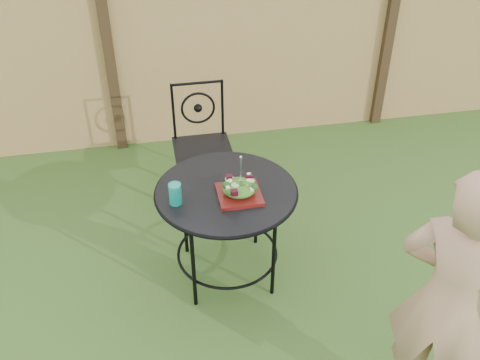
# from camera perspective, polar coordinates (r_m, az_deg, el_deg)

# --- Properties ---
(ground) EXTENTS (60.00, 60.00, 0.00)m
(ground) POSITION_cam_1_polar(r_m,az_deg,el_deg) (3.80, 8.40, -11.37)
(ground) COLOR #214415
(ground) RESTS_ON ground
(fence) EXTENTS (8.00, 0.12, 1.90)m
(fence) POSITION_cam_1_polar(r_m,az_deg,el_deg) (5.05, 1.47, 14.58)
(fence) COLOR tan
(fence) RESTS_ON ground
(patio_table) EXTENTS (0.92, 0.92, 0.72)m
(patio_table) POSITION_cam_1_polar(r_m,az_deg,el_deg) (3.49, -1.45, -2.85)
(patio_table) COLOR black
(patio_table) RESTS_ON ground
(patio_chair) EXTENTS (0.46, 0.46, 0.95)m
(patio_chair) POSITION_cam_1_polar(r_m,az_deg,el_deg) (4.34, -4.11, 4.19)
(patio_chair) COLOR black
(patio_chair) RESTS_ON ground
(diner) EXTENTS (0.65, 0.68, 1.56)m
(diner) POSITION_cam_1_polar(r_m,az_deg,el_deg) (2.81, 21.48, -12.24)
(diner) COLOR tan
(diner) RESTS_ON ground
(salad_plate) EXTENTS (0.27, 0.27, 0.02)m
(salad_plate) POSITION_cam_1_polar(r_m,az_deg,el_deg) (3.34, -0.09, -1.54)
(salad_plate) COLOR #510B0F
(salad_plate) RESTS_ON patio_table
(salad) EXTENTS (0.21, 0.21, 0.08)m
(salad) POSITION_cam_1_polar(r_m,az_deg,el_deg) (3.31, -0.09, -0.83)
(salad) COLOR #235614
(salad) RESTS_ON salad_plate
(fork) EXTENTS (0.01, 0.01, 0.18)m
(fork) POSITION_cam_1_polar(r_m,az_deg,el_deg) (3.24, 0.08, 1.05)
(fork) COLOR silver
(fork) RESTS_ON salad
(drinking_glass) EXTENTS (0.08, 0.08, 0.14)m
(drinking_glass) POSITION_cam_1_polar(r_m,az_deg,el_deg) (3.28, -6.92, -1.47)
(drinking_glass) COLOR #0EA792
(drinking_glass) RESTS_ON patio_table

